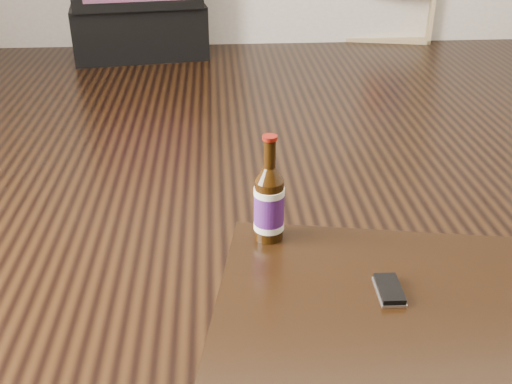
{
  "coord_description": "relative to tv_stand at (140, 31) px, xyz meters",
  "views": [
    {
      "loc": [
        -0.65,
        -1.48,
        1.15
      ],
      "look_at": [
        -0.57,
        -0.29,
        0.51
      ],
      "focal_mm": 42.0,
      "sensor_mm": 36.0,
      "label": 1
    }
  ],
  "objects": [
    {
      "name": "beer_bottle",
      "position": [
        0.62,
        -3.01,
        0.3
      ],
      "size": [
        0.08,
        0.08,
        0.26
      ],
      "rotation": [
        0.0,
        0.0,
        -0.2
      ],
      "color": "black",
      "rests_on": "coffee_table"
    },
    {
      "name": "coffee_table",
      "position": [
        1.0,
        -3.32,
        0.16
      ],
      "size": [
        1.12,
        0.77,
        0.39
      ],
      "rotation": [
        0.0,
        0.0,
        -0.18
      ],
      "color": "black",
      "rests_on": "floor"
    },
    {
      "name": "floor",
      "position": [
        1.16,
        -2.71,
        -0.18
      ],
      "size": [
        5.0,
        6.0,
        0.01
      ],
      "primitive_type": "cube",
      "color": "black",
      "rests_on": "ground"
    },
    {
      "name": "tv_stand",
      "position": [
        0.0,
        0.0,
        0.0
      ],
      "size": [
        0.94,
        0.57,
        0.35
      ],
      "primitive_type": "cube",
      "rotation": [
        0.0,
        0.0,
        0.15
      ],
      "color": "black",
      "rests_on": "floor"
    },
    {
      "name": "phone",
      "position": [
        0.85,
        -3.23,
        0.22
      ],
      "size": [
        0.05,
        0.1,
        0.02
      ],
      "rotation": [
        0.0,
        0.0,
        -0.03
      ],
      "color": "#BABABD",
      "rests_on": "coffee_table"
    }
  ]
}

